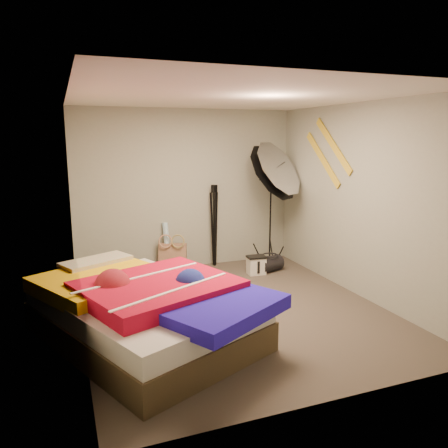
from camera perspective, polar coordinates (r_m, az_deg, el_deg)
name	(u,v)px	position (r m, az deg, el deg)	size (l,w,h in m)	color
floor	(234,310)	(5.40, 1.29, -11.19)	(4.00, 4.00, 0.00)	#494038
ceiling	(235,97)	(5.01, 1.42, 16.27)	(4.00, 4.00, 0.00)	silver
wall_back	(187,190)	(6.93, -4.89, 4.48)	(3.50, 3.50, 0.00)	gray
wall_front	(336,249)	(3.33, 14.41, -3.19)	(3.50, 3.50, 0.00)	gray
wall_left	(75,218)	(4.70, -18.85, 0.71)	(4.00, 4.00, 0.00)	gray
wall_right	(359,201)	(5.93, 17.23, 2.89)	(4.00, 4.00, 0.00)	gray
tote_bag	(173,257)	(6.93, -6.73, -4.30)	(0.43, 0.13, 0.43)	#A87D60
wrapping_roll	(167,247)	(6.91, -7.44, -2.96)	(0.09, 0.09, 0.76)	#5BA6CF
camera_case	(256,266)	(6.73, 4.24, -5.45)	(0.26, 0.19, 0.26)	silver
duffel_bag	(270,264)	(6.88, 6.02, -5.19)	(0.24, 0.24, 0.40)	black
wall_stripe_upper	(333,146)	(6.35, 14.10, 9.91)	(0.02, 1.10, 0.10)	gold
wall_stripe_lower	(323,159)	(6.57, 12.77, 8.25)	(0.02, 1.10, 0.10)	gold
bed	(145,309)	(4.63, -10.28, -10.81)	(2.44, 2.71, 0.67)	#473824
photo_umbrella	(272,173)	(6.86, 6.32, 6.60)	(1.02, 1.16, 2.11)	black
camera_tripod	(214,220)	(7.02, -1.26, 0.55)	(0.09, 0.09, 1.32)	black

